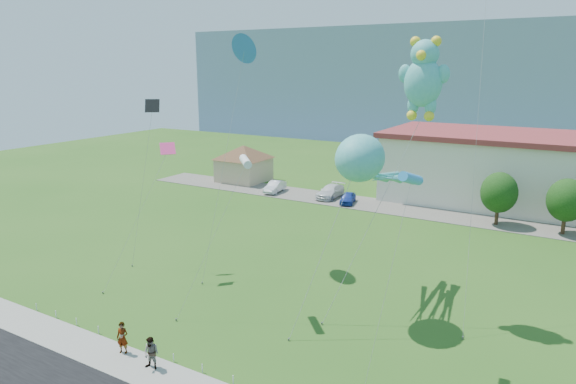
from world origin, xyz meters
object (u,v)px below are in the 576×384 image
Objects in this scene: pavilion at (244,160)px; parked_car_white at (330,191)px; pedestrian_right at (151,353)px; parked_car_blue at (348,198)px; parked_car_silver at (275,187)px; teddy_bear_kite at (423,77)px; pedestrian_left at (122,338)px; octopus_kite at (367,166)px.

pavilion reaches higher than parked_car_white.
pedestrian_right is 0.48× the size of parked_car_blue.
parked_car_white is at bearing 92.37° from pedestrian_right.
teddy_bear_kite reaches higher than parked_car_silver.
pavilion is 46.37m from pedestrian_right.
pavilion is 43.06m from teddy_bear_kite.
parked_car_blue is at bearing -12.55° from pavilion.
parked_car_silver is 7.40m from parked_car_white.
parked_car_blue is (-4.97, 36.54, -0.30)m from pedestrian_right.
pedestrian_left is 0.35× the size of parked_car_white.
parked_car_silver is at bearing 103.02° from pedestrian_right.
pedestrian_right reaches higher than parked_car_blue.
pavilion is 2.48× the size of parked_car_blue.
parked_car_blue is at bearing 115.95° from octopus_kite.
teddy_bear_kite is (32.00, -26.19, 12.02)m from pavilion.
teddy_bear_kite is (11.93, 13.95, 14.02)m from pedestrian_left.
octopus_kite is (14.62, -25.39, 8.74)m from parked_car_white.
pedestrian_right is 22.13m from teddy_bear_kite.
parked_car_blue is 30.16m from teddy_bear_kite.
parked_car_blue is at bearing -26.91° from parked_car_white.
parked_car_silver is 1.15× the size of parked_car_blue.
pedestrian_left reaches higher than parked_car_silver.
pedestrian_left is 1.03× the size of pedestrian_right.
teddy_bear_kite is (17.37, -23.71, 14.23)m from parked_car_white.
teddy_bear_kite reaches higher than pavilion.
parked_car_white reaches higher than parked_car_silver.
octopus_kite is 0.68× the size of teddy_bear_kite.
parked_car_white is 0.30× the size of teddy_bear_kite.
pedestrian_right is at bearing -24.87° from pedestrian_left.
pavilion reaches higher than pedestrian_left.
octopus_kite is (21.94, -24.31, 8.79)m from parked_car_silver.
parked_car_white is 0.44× the size of octopus_kite.
octopus_kite is 6.36m from teddy_bear_kite.
teddy_bear_kite reaches higher than octopus_kite.
pedestrian_right is 0.10× the size of teddy_bear_kite.
parked_car_silver is (7.31, -3.56, -2.26)m from pavilion.
pavilion is at bearing 146.28° from parked_car_silver.
pavilion is 5.17× the size of pedestrian_right.
parked_car_blue is at bearing 122.89° from teddy_bear_kite.
parked_car_white is at bearing -9.64° from pavilion.
parked_car_blue is (-2.47, 36.22, -0.33)m from pedestrian_left.
pedestrian_right is at bearing -95.57° from parked_car_blue.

